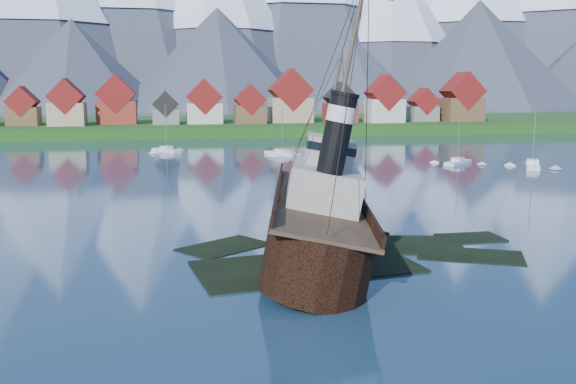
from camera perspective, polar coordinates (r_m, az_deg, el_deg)
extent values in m
plane|color=#1A354A|center=(55.59, 4.23, -5.99)|extent=(1400.00, 1400.00, 0.00)
cube|color=black|center=(53.12, 1.63, -7.06)|extent=(19.08, 11.42, 1.00)
cube|color=black|center=(61.11, 8.72, -5.03)|extent=(15.15, 9.76, 1.00)
cube|color=black|center=(64.58, 3.88, -4.06)|extent=(11.45, 9.06, 1.00)
cube|color=black|center=(58.98, 15.88, -5.85)|extent=(10.27, 8.34, 1.00)
cube|color=black|center=(59.91, -5.66, -5.28)|extent=(9.42, 8.68, 1.00)
cube|color=black|center=(65.47, 15.90, -4.28)|extent=(6.00, 4.00, 1.00)
cube|color=#1C4112|center=(222.68, -7.14, 5.54)|extent=(600.00, 80.00, 3.20)
cube|color=#3F3D38|center=(184.87, -6.38, 4.78)|extent=(600.00, 2.50, 2.00)
cube|color=brown|center=(209.22, -22.45, 6.24)|extent=(9.00, 8.00, 5.50)
cube|color=maroon|center=(209.08, -22.52, 7.44)|extent=(9.16, 8.16, 9.16)
cube|color=tan|center=(204.00, -19.03, 6.56)|extent=(10.50, 9.00, 6.80)
cube|color=maroon|center=(203.86, -19.11, 8.04)|extent=(10.69, 9.18, 10.69)
cube|color=maroon|center=(208.46, -14.97, 6.86)|extent=(12.00, 8.50, 7.20)
cube|color=maroon|center=(208.31, -15.03, 8.44)|extent=(12.22, 8.67, 12.22)
cube|color=slate|center=(202.97, -10.80, 6.61)|extent=(8.00, 7.00, 4.80)
cube|color=black|center=(202.83, -10.83, 7.69)|extent=(8.15, 7.14, 8.15)
cube|color=beige|center=(206.28, -7.45, 6.96)|extent=(11.00, 9.50, 6.40)
cube|color=maroon|center=(206.13, -7.48, 8.40)|extent=(11.20, 9.69, 11.20)
cube|color=brown|center=(203.61, -3.42, 6.91)|extent=(9.50, 8.00, 5.80)
cube|color=maroon|center=(203.46, -3.43, 8.20)|extent=(9.67, 8.16, 9.67)
cube|color=tan|center=(210.72, 0.21, 7.31)|extent=(13.50, 10.00, 8.00)
cube|color=maroon|center=(210.58, 0.21, 9.05)|extent=(13.75, 10.20, 13.75)
cube|color=maroon|center=(211.47, 4.66, 7.04)|extent=(10.00, 8.50, 6.20)
cube|color=black|center=(211.33, 4.68, 8.37)|extent=(10.18, 8.67, 10.18)
cube|color=beige|center=(212.74, 8.55, 7.15)|extent=(11.50, 9.00, 7.50)
cube|color=maroon|center=(212.60, 8.59, 8.72)|extent=(11.71, 9.18, 11.71)
cube|color=slate|center=(221.87, 11.88, 6.82)|extent=(9.00, 7.50, 5.00)
cube|color=maroon|center=(221.73, 11.92, 7.89)|extent=(9.16, 7.65, 9.16)
cube|color=brown|center=(225.31, 15.17, 7.09)|extent=(12.50, 10.00, 7.80)
cube|color=maroon|center=(225.18, 15.24, 8.65)|extent=(12.73, 10.20, 12.73)
cone|color=#2D333D|center=(517.30, -21.00, 15.27)|extent=(180.00, 180.00, 150.00)
cone|color=#2D333D|center=(526.56, -6.10, 15.44)|extent=(170.00, 170.00, 145.00)
cone|color=#2D333D|center=(545.73, 9.30, 14.10)|extent=(150.00, 150.00, 125.00)
cone|color=#2D333D|center=(606.48, 15.74, 15.53)|extent=(200.00, 200.00, 170.00)
cone|color=#2D333D|center=(429.60, -18.54, 10.57)|extent=(120.00, 120.00, 58.00)
cone|color=#2D333D|center=(422.43, -6.23, 11.56)|extent=(136.00, 136.00, 66.00)
cone|color=#2D333D|center=(442.55, 5.64, 10.44)|extent=(110.00, 110.00, 50.00)
cone|color=#2D333D|center=(473.37, 16.50, 11.55)|extent=(150.00, 150.00, 75.00)
cube|color=black|center=(56.09, 1.84, -3.24)|extent=(7.72, 22.24, 4.63)
cone|color=black|center=(69.97, -0.73, -0.69)|extent=(7.72, 7.72, 7.72)
cylinder|color=black|center=(45.63, 4.89, -6.23)|extent=(7.72, 7.72, 4.63)
cube|color=#4C3826|center=(55.61, 1.85, -0.80)|extent=(7.57, 29.34, 0.28)
cube|color=black|center=(54.85, -1.93, -0.41)|extent=(0.22, 28.42, 0.99)
cube|color=black|center=(56.44, 5.53, -0.17)|extent=(0.22, 28.42, 0.99)
cube|color=#ADA89E|center=(53.74, 2.24, 0.63)|extent=(5.74, 9.38, 3.31)
cube|color=#ADA89E|center=(54.45, 2.00, 3.79)|extent=(3.97, 4.41, 2.43)
cylinder|color=black|center=(49.70, 3.22, 5.41)|extent=(2.10, 2.10, 6.18)
cylinder|color=silver|center=(49.61, 3.24, 7.19)|extent=(2.21, 2.21, 1.21)
cylinder|color=#473828|center=(63.45, 0.14, 6.59)|extent=(0.31, 0.31, 13.24)
cylinder|color=#473828|center=(52.13, 2.60, 12.76)|extent=(0.35, 0.35, 14.34)
cube|color=white|center=(147.41, -10.74, 3.54)|extent=(6.76, 8.53, 1.17)
cube|color=white|center=(147.32, -10.75, 3.90)|extent=(2.99, 3.13, 0.68)
cylinder|color=gray|center=(146.95, -10.81, 5.75)|extent=(0.14, 0.14, 10.18)
cube|color=white|center=(125.36, 20.89, 2.09)|extent=(6.42, 9.07, 1.29)
cube|color=white|center=(125.24, 20.92, 2.55)|extent=(2.99, 3.20, 0.75)
cylinder|color=gray|center=(124.78, 21.06, 4.92)|extent=(0.15, 0.15, 11.15)
cube|color=white|center=(138.19, -0.50, 3.33)|extent=(6.87, 9.33, 1.13)
cube|color=white|center=(138.09, -0.50, 3.70)|extent=(3.14, 3.34, 0.66)
cylinder|color=gray|center=(137.71, -0.51, 5.60)|extent=(0.13, 0.13, 9.83)
cube|color=white|center=(126.75, 14.86, 2.46)|extent=(7.61, 6.95, 1.07)
cube|color=white|center=(126.66, 14.87, 2.84)|extent=(2.94, 2.89, 0.62)
cylinder|color=gray|center=(126.26, 14.95, 4.78)|extent=(0.12, 0.12, 9.24)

